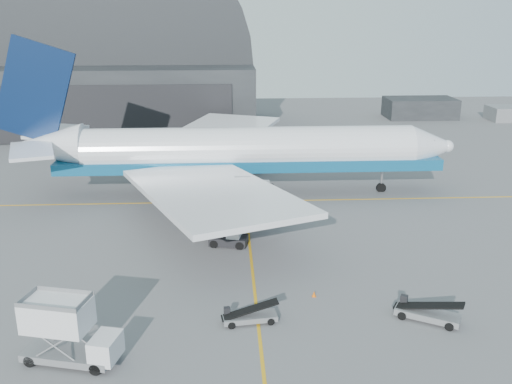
{
  "coord_description": "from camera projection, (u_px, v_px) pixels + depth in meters",
  "views": [
    {
      "loc": [
        -2.09,
        -43.16,
        21.54
      ],
      "look_at": [
        0.75,
        9.58,
        4.5
      ],
      "focal_mm": 40.0,
      "sensor_mm": 36.0,
      "label": 1
    }
  ],
  "objects": [
    {
      "name": "belt_loader_a",
      "position": [
        249.0,
        316.0,
        40.89
      ],
      "size": [
        4.21,
        1.87,
        1.58
      ],
      "rotation": [
        0.0,
        0.0,
        0.13
      ],
      "color": "slate",
      "rests_on": "ground"
    },
    {
      "name": "pushback_tug",
      "position": [
        230.0,
        239.0,
        54.29
      ],
      "size": [
        3.87,
        2.72,
        1.63
      ],
      "rotation": [
        0.0,
        0.0,
        -0.21
      ],
      "color": "black",
      "rests_on": "ground"
    },
    {
      "name": "airliner",
      "position": [
        231.0,
        152.0,
        67.76
      ],
      "size": [
        54.14,
        52.5,
        19.0
      ],
      "color": "white",
      "rests_on": "ground"
    },
    {
      "name": "distant_bldg_a",
      "position": [
        419.0,
        117.0,
        118.1
      ],
      "size": [
        14.0,
        8.0,
        4.0
      ],
      "primitive_type": "cube",
      "color": "black",
      "rests_on": "ground"
    },
    {
      "name": "hangar",
      "position": [
        117.0,
        76.0,
        105.4
      ],
      "size": [
        50.0,
        28.3,
        28.0
      ],
      "color": "black",
      "rests_on": "ground"
    },
    {
      "name": "distant_bldg_b",
      "position": [
        508.0,
        120.0,
        115.16
      ],
      "size": [
        8.0,
        6.0,
        2.8
      ],
      "primitive_type": "cube",
      "color": "slate",
      "rests_on": "ground"
    },
    {
      "name": "ground",
      "position": [
        253.0,
        278.0,
        47.73
      ],
      "size": [
        200.0,
        200.0,
        0.0
      ],
      "primitive_type": "plane",
      "color": "#565659",
      "rests_on": "ground"
    },
    {
      "name": "catering_truck",
      "position": [
        67.0,
        331.0,
        35.88
      ],
      "size": [
        6.56,
        3.7,
        4.26
      ],
      "rotation": [
        0.0,
        0.0,
        -0.24
      ],
      "color": "slate",
      "rests_on": "ground"
    },
    {
      "name": "belt_loader_b",
      "position": [
        427.0,
        313.0,
        41.18
      ],
      "size": [
        4.71,
        3.6,
        1.85
      ],
      "rotation": [
        0.0,
        0.0,
        -0.52
      ],
      "color": "slate",
      "rests_on": "ground"
    },
    {
      "name": "traffic_cone",
      "position": [
        314.0,
        294.0,
        44.64
      ],
      "size": [
        0.31,
        0.31,
        0.45
      ],
      "color": "#E35C07",
      "rests_on": "ground"
    },
    {
      "name": "taxi_lines",
      "position": [
        247.0,
        224.0,
        59.77
      ],
      "size": [
        80.0,
        42.12,
        0.02
      ],
      "color": "orange",
      "rests_on": "ground"
    }
  ]
}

